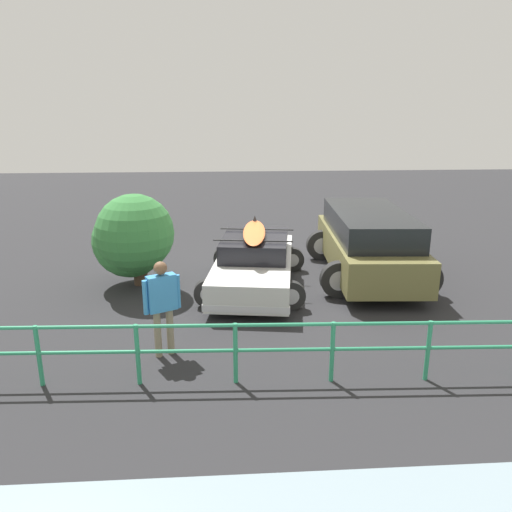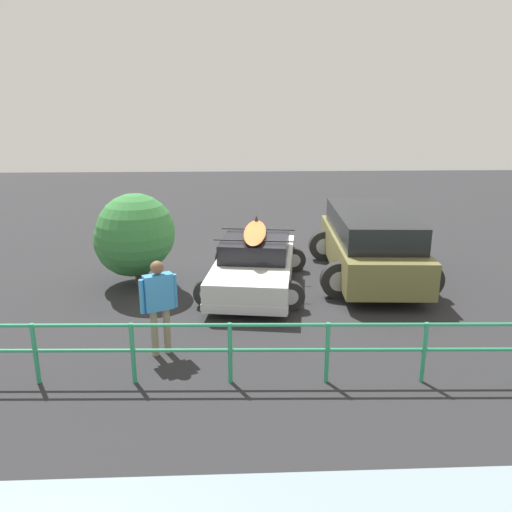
# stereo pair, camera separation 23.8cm
# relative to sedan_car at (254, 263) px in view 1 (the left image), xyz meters

# --- Properties ---
(ground_plane) EXTENTS (44.00, 44.00, 0.02)m
(ground_plane) POSITION_rel_sedan_car_xyz_m (-0.50, -0.52, -0.60)
(ground_plane) COLOR #28282B
(ground_plane) RESTS_ON ground
(sedan_car) EXTENTS (2.73, 4.43, 1.49)m
(sedan_car) POSITION_rel_sedan_car_xyz_m (0.00, 0.00, 0.00)
(sedan_car) COLOR silver
(sedan_car) RESTS_ON ground
(suv_car) EXTENTS (2.91, 5.09, 1.68)m
(suv_car) POSITION_rel_sedan_car_xyz_m (-2.88, -0.62, 0.30)
(suv_car) COLOR brown
(suv_car) RESTS_ON ground
(person_bystander) EXTENTS (0.59, 0.39, 1.69)m
(person_bystander) POSITION_rel_sedan_car_xyz_m (1.76, 3.33, 0.43)
(person_bystander) COLOR gray
(person_bystander) RESTS_ON ground
(railing_fence) EXTENTS (10.49, 0.45, 0.99)m
(railing_fence) POSITION_rel_sedan_car_xyz_m (-0.19, 4.35, 0.07)
(railing_fence) COLOR #2D9366
(railing_fence) RESTS_ON ground
(bush_near_left) EXTENTS (1.96, 2.16, 2.28)m
(bush_near_left) POSITION_rel_sedan_car_xyz_m (2.81, -0.08, 0.68)
(bush_near_left) COLOR #4C3828
(bush_near_left) RESTS_ON ground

